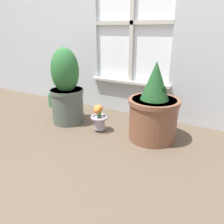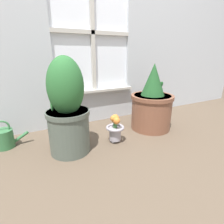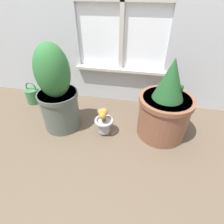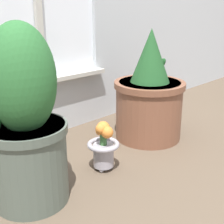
# 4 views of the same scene
# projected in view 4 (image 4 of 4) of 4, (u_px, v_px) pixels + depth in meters

# --- Properties ---
(ground_plane) EXTENTS (10.00, 10.00, 0.00)m
(ground_plane) POSITION_uv_depth(u_px,v_px,m) (125.00, 174.00, 1.41)
(ground_plane) COLOR brown
(potted_plant_left) EXTENTS (0.30, 0.30, 0.68)m
(potted_plant_left) POSITION_uv_depth(u_px,v_px,m) (26.00, 125.00, 1.13)
(potted_plant_left) COLOR #4C564C
(potted_plant_left) RESTS_ON ground_plane
(potted_plant_right) EXTENTS (0.39, 0.39, 0.61)m
(potted_plant_right) POSITION_uv_depth(u_px,v_px,m) (149.00, 97.00, 1.73)
(potted_plant_right) COLOR brown
(potted_plant_right) RESTS_ON ground_plane
(flower_vase) EXTENTS (0.15, 0.15, 0.24)m
(flower_vase) POSITION_uv_depth(u_px,v_px,m) (103.00, 145.00, 1.41)
(flower_vase) COLOR #99939E
(flower_vase) RESTS_ON ground_plane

